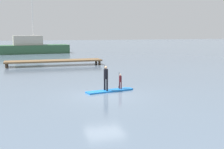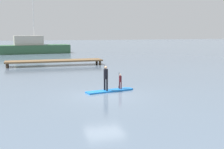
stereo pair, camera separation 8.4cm
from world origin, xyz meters
The scene contains 6 objects.
ground_plane centered at (0.00, 0.00, 0.00)m, with size 240.00×240.00×0.00m, color slate.
paddleboard_near centered at (0.73, 1.18, 0.05)m, with size 3.47×1.37×0.10m.
paddler_adult centered at (0.41, 1.12, 1.06)m, with size 0.35×0.52×1.71m.
paddler_child_solo centered at (1.52, 1.36, 0.70)m, with size 0.22×0.38×1.15m.
fishing_boat_white_large centered at (-3.02, 38.94, 1.22)m, with size 12.94×4.89×9.85m.
floating_dock centered at (-1.27, 17.82, 0.57)m, with size 11.37×2.27×0.67m.
Camera 2 is at (-4.89, -17.86, 4.09)m, focal length 47.37 mm.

